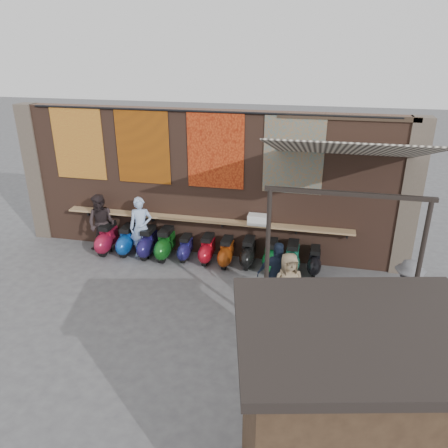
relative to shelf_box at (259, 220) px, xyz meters
name	(u,v)px	position (x,y,z in m)	size (l,w,h in m)	color
ground	(179,300)	(-1.51, -2.30, -1.26)	(70.00, 70.00, 0.00)	#474749
brick_wall	(207,184)	(-1.51, 0.40, 0.74)	(10.00, 0.40, 4.00)	brown
pier_left	(38,173)	(-6.71, 0.40, 0.74)	(0.50, 0.50, 4.00)	#4C4238
pier_right	(409,198)	(3.69, 0.40, 0.74)	(0.50, 0.50, 4.00)	#4C4238
eating_counter	(204,220)	(-1.51, 0.03, -0.16)	(8.00, 0.32, 0.05)	#9E7A51
shelf_box	(259,220)	(0.00, 0.00, 0.00)	(0.58, 0.30, 0.26)	white
tapestry_redgold	(78,143)	(-5.11, 0.18, 1.74)	(1.50, 0.02, 2.00)	maroon
tapestry_sun	(143,147)	(-3.21, 0.18, 1.74)	(1.50, 0.02, 2.00)	orange
tapestry_orange	(215,151)	(-1.21, 0.18, 1.74)	(1.50, 0.02, 2.00)	#C14418
tapestry_multi	(294,155)	(0.79, 0.18, 1.74)	(1.50, 0.02, 2.00)	#22697E
hang_rail	(203,111)	(-1.51, 0.17, 2.72)	(0.06, 0.06, 9.50)	black
scooter_stool_0	(107,239)	(-4.29, -0.32, -0.84)	(0.40, 0.89, 0.84)	maroon
scooter_stool_1	(127,240)	(-3.69, -0.27, -0.85)	(0.38, 0.85, 0.81)	navy
scooter_stool_2	(148,243)	(-3.06, -0.30, -0.85)	(0.38, 0.85, 0.81)	#191349
scooter_stool_3	(165,244)	(-2.54, -0.32, -0.83)	(0.40, 0.89, 0.85)	#0F4B14
scooter_stool_4	(186,248)	(-1.98, -0.25, -0.92)	(0.32, 0.71, 0.67)	navy
scooter_stool_5	(207,249)	(-1.36, -0.27, -0.88)	(0.35, 0.78, 0.74)	#A00C19
scooter_stool_6	(226,252)	(-0.80, -0.34, -0.88)	(0.35, 0.79, 0.75)	#8C360C
scooter_stool_7	(248,253)	(-0.23, -0.25, -0.88)	(0.36, 0.80, 0.76)	black
scooter_stool_8	(271,256)	(0.40, -0.33, -0.86)	(0.37, 0.83, 0.79)	#0C5723
scooter_stool_9	(292,258)	(0.95, -0.32, -0.86)	(0.38, 0.84, 0.79)	#165A45
scooter_stool_10	(314,261)	(1.52, -0.29, -0.91)	(0.33, 0.73, 0.70)	black
diner_left	(141,227)	(-3.23, -0.30, -0.40)	(0.63, 0.41, 1.72)	#9BB7E1
diner_right	(102,224)	(-4.42, -0.30, -0.41)	(0.83, 0.65, 1.70)	black
shopper_navy	(278,276)	(0.75, -2.08, -0.46)	(0.94, 0.39, 1.60)	#172034
shopper_grey	(406,296)	(3.39, -2.33, -0.46)	(1.04, 0.60, 1.60)	#595A5F
shopper_tan	(288,285)	(1.00, -2.30, -0.52)	(0.72, 0.47, 1.48)	#8C7659
market_stall	(350,428)	(2.07, -6.50, 0.07)	(2.46, 1.84, 2.66)	black
stall_roof	(365,331)	(2.07, -6.50, 1.46)	(2.75, 2.12, 0.12)	black
stall_sign	(336,337)	(1.85, -5.57, 0.67)	(1.20, 0.04, 0.50)	gold
stall_shelf	(329,392)	(1.85, -5.57, -0.29)	(2.04, 0.10, 0.06)	#473321
awning_canvas	(348,149)	(1.99, -1.40, 2.29)	(3.20, 3.40, 0.03)	beige
awning_ledger	(348,117)	(1.99, 0.19, 2.69)	(3.30, 0.08, 0.12)	#33261C
awning_header	(348,194)	(1.99, -2.90, 1.82)	(3.00, 0.08, 0.08)	black
awning_post_left	(267,262)	(0.59, -2.90, 0.29)	(0.09, 0.09, 3.10)	black
awning_post_right	(417,277)	(3.39, -2.90, 0.29)	(0.09, 0.09, 3.10)	black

